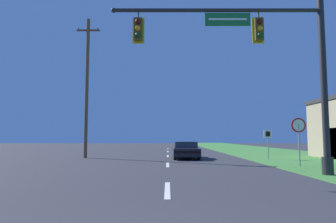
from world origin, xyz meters
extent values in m
cube|color=#428438|center=(10.50, 30.00, 0.02)|extent=(10.00, 110.00, 0.04)
cube|color=silver|center=(0.00, 6.00, 0.01)|extent=(0.16, 2.80, 0.01)
cube|color=silver|center=(0.00, 14.00, 0.01)|extent=(0.16, 2.80, 0.01)
cube|color=silver|center=(0.00, 22.00, 0.01)|extent=(0.16, 2.80, 0.01)
cube|color=silver|center=(0.00, 30.00, 0.01)|extent=(0.16, 2.80, 0.01)
cube|color=silver|center=(0.00, 38.00, 0.01)|extent=(0.16, 2.80, 0.01)
cube|color=black|center=(11.55, 17.96, 1.10)|extent=(0.10, 1.20, 2.20)
cylinder|color=#232326|center=(6.40, 9.24, 0.39)|extent=(0.44, 0.44, 0.70)
cylinder|color=#232326|center=(6.40, 9.24, 3.73)|extent=(0.26, 0.26, 7.39)
cylinder|color=#232326|center=(2.07, 9.24, 6.83)|extent=(8.67, 0.16, 0.16)
sphere|color=#232326|center=(-2.27, 9.24, 6.83)|extent=(0.21, 0.21, 0.21)
cube|color=#196B33|center=(2.50, 9.24, 6.43)|extent=(1.89, 0.06, 0.55)
cube|color=white|center=(2.50, 9.21, 6.43)|extent=(1.59, 0.01, 0.08)
cylinder|color=#4C4214|center=(-1.23, 9.24, 6.65)|extent=(0.06, 0.06, 0.35)
cube|color=yellow|center=(-1.23, 9.38, 6.00)|extent=(0.50, 0.03, 1.11)
cube|color=#4C4214|center=(-1.23, 9.24, 6.00)|extent=(0.34, 0.24, 0.95)
sphere|color=#4C0F0C|center=(-1.23, 9.10, 6.29)|extent=(0.22, 0.22, 0.22)
sphere|color=orange|center=(-1.23, 9.10, 6.00)|extent=(0.22, 0.22, 0.22)
sphere|color=#0F3D19|center=(-1.23, 9.10, 5.72)|extent=(0.22, 0.22, 0.22)
cylinder|color=#4C4214|center=(3.80, 9.24, 6.65)|extent=(0.06, 0.06, 0.35)
cube|color=yellow|center=(3.80, 9.38, 6.00)|extent=(0.50, 0.03, 1.11)
cube|color=#4C4214|center=(3.80, 9.24, 6.00)|extent=(0.34, 0.24, 0.95)
sphere|color=#4C0F0C|center=(3.80, 9.10, 6.29)|extent=(0.22, 0.22, 0.22)
sphere|color=orange|center=(3.80, 9.10, 6.00)|extent=(0.22, 0.22, 0.22)
sphere|color=#0F3D19|center=(3.80, 9.10, 5.72)|extent=(0.22, 0.22, 0.22)
cylinder|color=black|center=(2.17, 20.92, 0.32)|extent=(0.22, 0.64, 0.64)
cylinder|color=black|center=(0.57, 20.95, 0.32)|extent=(0.22, 0.64, 0.64)
cylinder|color=black|center=(2.10, 17.65, 0.32)|extent=(0.22, 0.64, 0.64)
cylinder|color=black|center=(0.50, 17.69, 0.32)|extent=(0.22, 0.64, 0.64)
cube|color=black|center=(1.34, 19.30, 0.50)|extent=(1.91, 4.70, 0.55)
cube|color=#283342|center=(1.34, 19.42, 0.98)|extent=(1.64, 1.99, 0.42)
cube|color=black|center=(1.34, 19.42, 1.16)|extent=(1.60, 1.95, 0.06)
cube|color=#B71414|center=(1.29, 17.00, 0.56)|extent=(1.68, 0.09, 0.14)
cylinder|color=gray|center=(6.84, 12.79, 1.14)|extent=(0.07, 0.07, 2.20)
cylinder|color=red|center=(6.84, 12.79, 2.16)|extent=(0.76, 0.04, 0.76)
cylinder|color=white|center=(6.84, 12.77, 2.16)|extent=(0.61, 0.01, 0.61)
cylinder|color=gray|center=(6.89, 17.81, 1.04)|extent=(0.06, 0.06, 2.00)
cube|color=white|center=(6.89, 17.81, 1.77)|extent=(0.55, 0.04, 0.60)
cube|color=black|center=(6.89, 17.79, 1.77)|extent=(0.31, 0.01, 0.34)
cylinder|color=brown|center=(-6.23, 19.90, 5.39)|extent=(0.26, 0.26, 10.79)
cube|color=brown|center=(-6.23, 19.90, 9.89)|extent=(1.80, 0.12, 0.12)
cylinder|color=#333338|center=(-6.98, 19.90, 10.01)|extent=(0.08, 0.08, 0.12)
cylinder|color=#333338|center=(-5.48, 19.90, 10.01)|extent=(0.08, 0.08, 0.12)
camera|label=1|loc=(0.01, -2.84, 1.51)|focal=32.00mm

